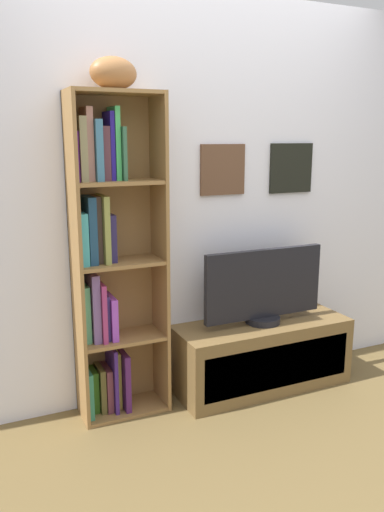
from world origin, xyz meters
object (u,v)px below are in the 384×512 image
object	(u,v)px
football	(114,73)
tv_stand	(262,355)
bookshelf	(108,264)
television	(264,287)

from	to	relation	value
football	tv_stand	size ratio (longest dim) A/B	0.24
bookshelf	television	bearing A→B (deg)	-6.30
bookshelf	television	world-z (taller)	bookshelf
football	television	bearing A→B (deg)	-4.84
football	television	size ratio (longest dim) A/B	0.33
bookshelf	tv_stand	xyz separation A→B (m)	(0.97, -0.11, -0.68)
football	television	world-z (taller)	football
football	tv_stand	xyz separation A→B (m)	(0.91, -0.08, -1.69)
tv_stand	television	bearing A→B (deg)	90.00
tv_stand	television	world-z (taller)	television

